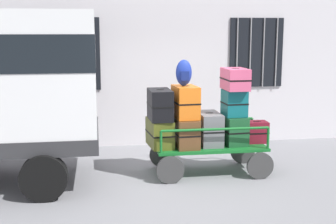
{
  "coord_description": "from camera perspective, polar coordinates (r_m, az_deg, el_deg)",
  "views": [
    {
      "loc": [
        -1.28,
        -7.35,
        2.49
      ],
      "look_at": [
        -0.09,
        0.26,
        1.11
      ],
      "focal_mm": 49.07,
      "sensor_mm": 36.0,
      "label": 1
    }
  ],
  "objects": [
    {
      "name": "cart_railing",
      "position": [
        8.02,
        5.19,
        -1.89
      ],
      "size": [
        1.87,
        0.87,
        0.38
      ],
      "color": "#146023",
      "rests_on": "luggage_cart"
    },
    {
      "name": "ground_plane",
      "position": [
        7.86,
        0.98,
        -8.31
      ],
      "size": [
        40.0,
        40.0,
        0.0
      ],
      "primitive_type": "plane",
      "color": "gray"
    },
    {
      "name": "suitcase_midright_top",
      "position": [
        7.99,
        8.34,
        4.07
      ],
      "size": [
        0.39,
        0.62,
        0.37
      ],
      "color": "#CC4C72",
      "rests_on": "suitcase_midright_middle"
    },
    {
      "name": "luggage_cart",
      "position": [
        8.12,
        5.14,
        -4.87
      ],
      "size": [
        2.0,
        1.01,
        0.51
      ],
      "color": "#146023",
      "rests_on": "ground"
    },
    {
      "name": "suitcase_right_bottom",
      "position": [
        8.33,
        10.96,
        -2.44
      ],
      "size": [
        0.38,
        0.3,
        0.39
      ],
      "color": "maroon",
      "rests_on": "luggage_cart"
    },
    {
      "name": "suitcase_left_middle",
      "position": [
        7.76,
        -1.01,
        0.92
      ],
      "size": [
        0.39,
        0.67,
        0.52
      ],
      "color": "black",
      "rests_on": "suitcase_left_bottom"
    },
    {
      "name": "suitcase_midleft_middle",
      "position": [
        7.81,
        2.18,
        1.26
      ],
      "size": [
        0.42,
        0.63,
        0.55
      ],
      "color": "orange",
      "rests_on": "suitcase_midleft_bottom"
    },
    {
      "name": "suitcase_midleft_bottom",
      "position": [
        7.91,
        2.15,
        -2.51
      ],
      "size": [
        0.4,
        0.75,
        0.5
      ],
      "color": "brown",
      "rests_on": "luggage_cart"
    },
    {
      "name": "backpack",
      "position": [
        7.73,
        1.98,
        4.88
      ],
      "size": [
        0.27,
        0.22,
        0.44
      ],
      "color": "navy",
      "rests_on": "suitcase_midleft_middle"
    },
    {
      "name": "suitcase_center_bottom",
      "position": [
        8.06,
        5.12,
        -2.07
      ],
      "size": [
        0.38,
        0.7,
        0.56
      ],
      "color": "slate",
      "rests_on": "luggage_cart"
    },
    {
      "name": "suitcase_midright_bottom",
      "position": [
        8.12,
        8.21,
        -2.27
      ],
      "size": [
        0.41,
        0.55,
        0.5
      ],
      "color": "#194C28",
      "rests_on": "luggage_cart"
    },
    {
      "name": "suitcase_left_bottom",
      "position": [
        7.89,
        -1.03,
        -2.61
      ],
      "size": [
        0.44,
        0.73,
        0.48
      ],
      "color": "#4C5119",
      "rests_on": "luggage_cart"
    },
    {
      "name": "suitcase_midright_middle",
      "position": [
        8.07,
        8.23,
        1.13
      ],
      "size": [
        0.4,
        0.43,
        0.46
      ],
      "color": "#0F5960",
      "rests_on": "suitcase_midright_bottom"
    },
    {
      "name": "building_wall",
      "position": [
        9.98,
        -1.5,
        10.18
      ],
      "size": [
        12.0,
        0.38,
        5.0
      ],
      "color": "silver",
      "rests_on": "ground"
    }
  ]
}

